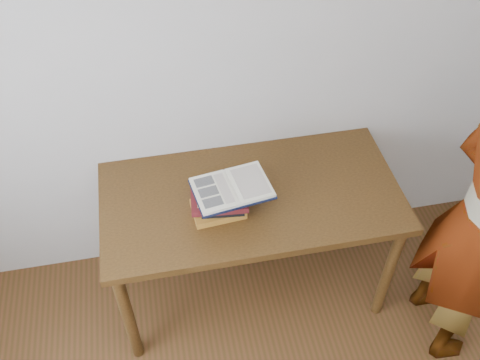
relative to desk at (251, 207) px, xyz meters
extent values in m
cube|color=#B0ACA6|center=(-0.10, 0.37, 0.61)|extent=(3.50, 0.04, 2.60)
cube|color=#4F3113|center=(0.00, 0.00, 0.08)|extent=(1.47, 0.74, 0.04)
cylinder|color=#4F3113|center=(-0.68, -0.31, -0.32)|extent=(0.06, 0.06, 0.75)
cylinder|color=#4F3113|center=(0.68, -0.31, -0.32)|extent=(0.06, 0.06, 0.75)
cylinder|color=#4F3113|center=(-0.68, 0.31, -0.32)|extent=(0.06, 0.06, 0.75)
cylinder|color=#4F3113|center=(0.68, 0.31, -0.32)|extent=(0.06, 0.06, 0.75)
cube|color=#A98026|center=(-0.18, -0.07, 0.11)|extent=(0.25, 0.18, 0.04)
cube|color=black|center=(-0.16, -0.08, 0.15)|extent=(0.21, 0.16, 0.03)
cube|color=maroon|center=(-0.17, -0.07, 0.18)|extent=(0.28, 0.19, 0.03)
cube|color=navy|center=(-0.17, -0.06, 0.21)|extent=(0.21, 0.18, 0.03)
cube|color=#9E8851|center=(-0.16, -0.08, 0.24)|extent=(0.25, 0.18, 0.03)
cube|color=black|center=(-0.11, -0.09, 0.26)|extent=(0.38, 0.29, 0.01)
cube|color=beige|center=(-0.20, -0.11, 0.27)|extent=(0.20, 0.25, 0.02)
cube|color=beige|center=(-0.03, -0.08, 0.27)|extent=(0.20, 0.25, 0.02)
cylinder|color=beige|center=(-0.11, -0.09, 0.27)|extent=(0.05, 0.23, 0.01)
cube|color=black|center=(-0.23, -0.04, 0.28)|extent=(0.09, 0.07, 0.00)
cube|color=black|center=(-0.22, -0.11, 0.28)|extent=(0.09, 0.07, 0.00)
cube|color=black|center=(-0.21, -0.17, 0.28)|extent=(0.09, 0.07, 0.00)
cube|color=beige|center=(-0.15, -0.10, 0.28)|extent=(0.07, 0.19, 0.00)
cube|color=beige|center=(-0.02, -0.08, 0.28)|extent=(0.16, 0.21, 0.00)
camera|label=1|loc=(-0.39, -1.71, 2.04)|focal=40.00mm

